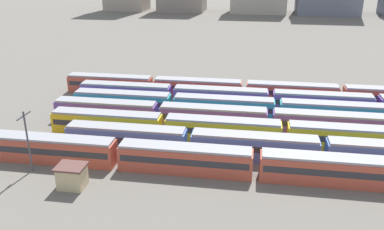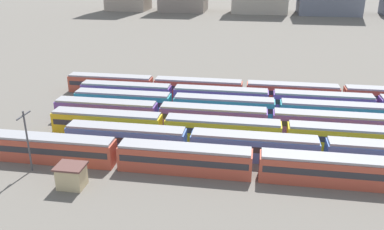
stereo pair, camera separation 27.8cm
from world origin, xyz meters
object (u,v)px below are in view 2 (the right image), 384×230
object	(u,v)px
train_track_0	(185,159)
train_track_3	(329,124)
signal_hut	(71,176)
train_track_1	(322,151)
train_track_6	(244,90)
catenary_pole_2	(27,138)
train_track_5	(271,100)
train_track_2	(284,134)

from	to	relation	value
train_track_0	train_track_3	size ratio (longest dim) A/B	0.60
train_track_3	signal_hut	world-z (taller)	train_track_3
train_track_1	signal_hut	world-z (taller)	train_track_1
train_track_1	train_track_0	bearing A→B (deg)	-164.32
train_track_6	signal_hut	xyz separation A→B (m)	(-19.97, -37.37, -0.35)
train_track_0	train_track_3	distance (m)	26.13
train_track_3	catenary_pole_2	size ratio (longest dim) A/B	10.81
train_track_5	train_track_2	bearing A→B (deg)	-83.55
train_track_1	train_track_2	world-z (taller)	same
train_track_1	train_track_2	bearing A→B (deg)	133.57
train_track_1	train_track_3	world-z (taller)	same
train_track_5	catenary_pole_2	world-z (taller)	catenary_pole_2
train_track_0	train_track_5	bearing A→B (deg)	65.56
train_track_0	train_track_2	size ratio (longest dim) A/B	0.75
train_track_5	train_track_6	bearing A→B (deg)	134.77
train_track_5	catenary_pole_2	size ratio (longest dim) A/B	8.63
signal_hut	train_track_5	bearing A→B (deg)	52.01
train_track_3	train_track_5	size ratio (longest dim) A/B	1.25
train_track_0	catenary_pole_2	size ratio (longest dim) A/B	6.45
catenary_pole_2	train_track_2	bearing A→B (deg)	21.64
train_track_1	train_track_5	bearing A→B (deg)	107.88
train_track_5	signal_hut	distance (m)	40.82
train_track_3	signal_hut	xyz separation A→B (m)	(-34.27, -21.77, -0.35)
train_track_0	train_track_2	world-z (taller)	same
train_track_0	catenary_pole_2	distance (m)	20.99
signal_hut	train_track_0	bearing A→B (deg)	24.89
catenary_pole_2	signal_hut	distance (m)	8.51
train_track_6	train_track_2	bearing A→B (deg)	-71.60
train_track_2	signal_hut	xyz separation A→B (m)	(-26.89, -16.57, -0.35)
train_track_0	train_track_5	size ratio (longest dim) A/B	0.75
train_track_2	train_track_6	xyz separation A→B (m)	(-6.92, 20.80, 0.00)
train_track_6	catenary_pole_2	bearing A→B (deg)	-128.39
catenary_pole_2	signal_hut	xyz separation A→B (m)	(7.23, -3.04, -3.30)
catenary_pole_2	train_track_3	bearing A→B (deg)	24.29
train_track_0	catenary_pole_2	xyz separation A→B (m)	(-20.54, -3.13, 2.95)
train_track_3	train_track_5	world-z (taller)	same
train_track_0	signal_hut	size ratio (longest dim) A/B	15.50
catenary_pole_2	train_track_5	bearing A→B (deg)	42.00
train_track_5	catenary_pole_2	xyz separation A→B (m)	(-32.36, -29.13, 2.95)
train_track_3	train_track_5	distance (m)	13.85
train_track_0	train_track_5	distance (m)	28.56
catenary_pole_2	signal_hut	bearing A→B (deg)	-22.80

